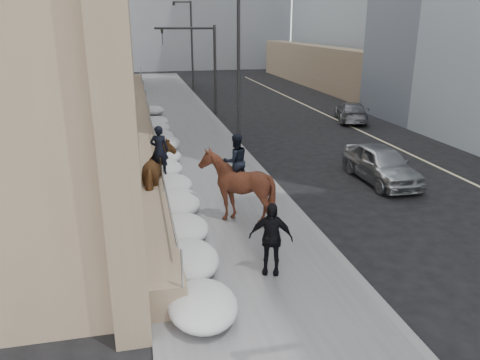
% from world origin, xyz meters
% --- Properties ---
extents(ground, '(140.00, 140.00, 0.00)m').
position_xyz_m(ground, '(0.00, 0.00, 0.00)').
color(ground, black).
rests_on(ground, ground).
extents(sidewalk, '(5.00, 80.00, 0.12)m').
position_xyz_m(sidewalk, '(0.00, 10.00, 0.06)').
color(sidewalk, '#58585B').
rests_on(sidewalk, ground).
extents(curb, '(0.24, 80.00, 0.12)m').
position_xyz_m(curb, '(2.62, 10.00, 0.06)').
color(curb, slate).
rests_on(curb, ground).
extents(lane_line, '(0.15, 70.00, 0.01)m').
position_xyz_m(lane_line, '(10.50, 10.00, 0.01)').
color(lane_line, '#BFB78C').
rests_on(lane_line, ground).
extents(streetlight_mid, '(1.71, 0.24, 8.00)m').
position_xyz_m(streetlight_mid, '(2.74, 14.00, 4.58)').
color(streetlight_mid, '#2D2D30').
rests_on(streetlight_mid, ground).
extents(streetlight_far, '(1.71, 0.24, 8.00)m').
position_xyz_m(streetlight_far, '(2.74, 34.00, 4.58)').
color(streetlight_far, '#2D2D30').
rests_on(streetlight_far, ground).
extents(traffic_signal, '(4.10, 0.22, 6.00)m').
position_xyz_m(traffic_signal, '(2.07, 22.00, 4.00)').
color(traffic_signal, '#2D2D30').
rests_on(traffic_signal, ground).
extents(snow_bank, '(1.70, 18.10, 0.76)m').
position_xyz_m(snow_bank, '(-1.42, 8.11, 0.47)').
color(snow_bank, '#B9BBC0').
rests_on(snow_bank, sidewalk).
extents(mounted_horse_left, '(1.45, 2.55, 2.68)m').
position_xyz_m(mounted_horse_left, '(-1.86, 5.24, 1.20)').
color(mounted_horse_left, '#56341A').
rests_on(mounted_horse_left, sidewalk).
extents(mounted_horse_right, '(2.18, 2.37, 2.79)m').
position_xyz_m(mounted_horse_right, '(0.40, 2.95, 1.34)').
color(mounted_horse_right, '#3D1C11').
rests_on(mounted_horse_right, sidewalk).
extents(pedestrian, '(1.19, 0.81, 1.87)m').
position_xyz_m(pedestrian, '(0.54, -0.46, 1.06)').
color(pedestrian, black).
rests_on(pedestrian, sidewalk).
extents(car_silver, '(1.76, 4.34, 1.48)m').
position_xyz_m(car_silver, '(6.98, 5.80, 0.74)').
color(car_silver, '#A1A4A8').
rests_on(car_silver, ground).
extents(car_grey, '(3.01, 4.69, 1.27)m').
position_xyz_m(car_grey, '(11.17, 17.44, 0.63)').
color(car_grey, slate).
rests_on(car_grey, ground).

